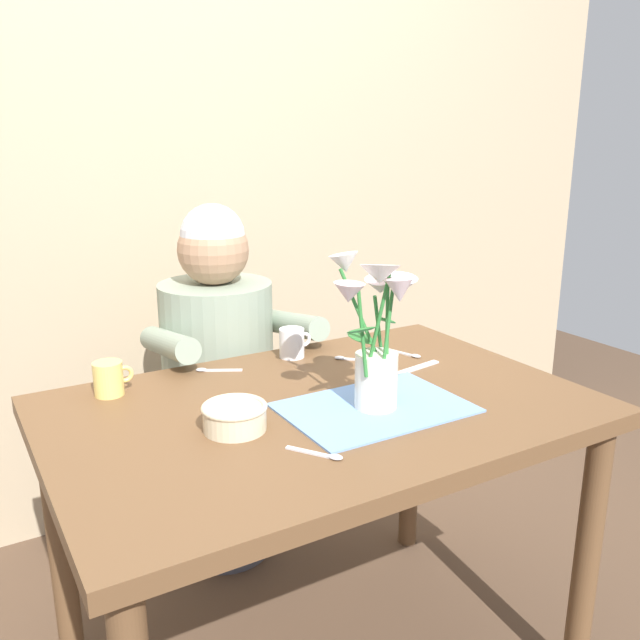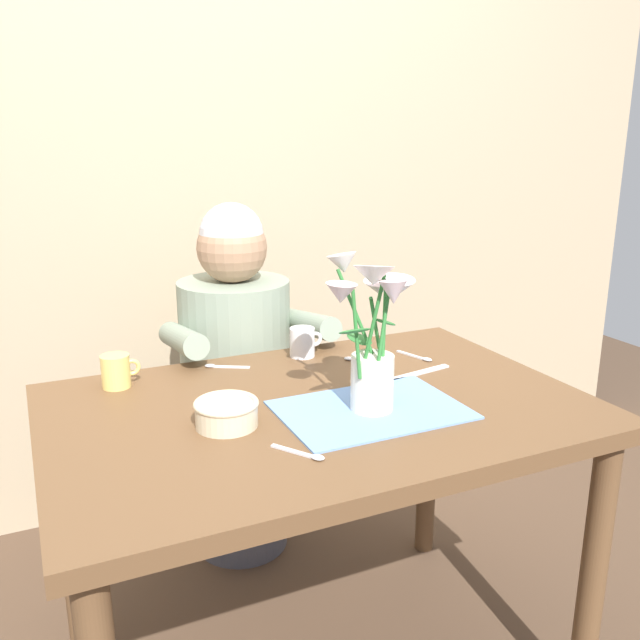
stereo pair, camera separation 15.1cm
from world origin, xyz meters
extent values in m
cube|color=tan|center=(0.00, 1.05, 1.25)|extent=(4.00, 0.10, 2.50)
cube|color=brown|center=(0.00, 0.00, 0.72)|extent=(1.20, 0.80, 0.04)
cylinder|color=brown|center=(0.54, -0.34, 0.35)|extent=(0.06, 0.06, 0.70)
cylinder|color=brown|center=(-0.54, 0.34, 0.35)|extent=(0.06, 0.06, 0.70)
cylinder|color=brown|center=(0.54, 0.34, 0.35)|extent=(0.06, 0.06, 0.70)
cylinder|color=#4C4C56|center=(0.00, 0.62, 0.20)|extent=(0.30, 0.30, 0.40)
cylinder|color=gray|center=(0.00, 0.62, 0.65)|extent=(0.34, 0.34, 0.50)
sphere|color=#A37A5B|center=(0.00, 0.62, 1.00)|extent=(0.21, 0.21, 0.21)
sphere|color=silver|center=(0.00, 0.62, 1.04)|extent=(0.19, 0.19, 0.19)
cylinder|color=gray|center=(-0.19, 0.48, 0.78)|extent=(0.07, 0.33, 0.12)
cylinder|color=gray|center=(0.19, 0.48, 0.78)|extent=(0.07, 0.33, 0.12)
cube|color=#6B93D1|center=(0.09, -0.09, 0.74)|extent=(0.40, 0.28, 0.00)
cylinder|color=silver|center=(0.09, -0.09, 0.80)|extent=(0.09, 0.09, 0.13)
cylinder|color=#2D7533|center=(0.11, -0.09, 0.92)|extent=(0.04, 0.05, 0.18)
cone|color=white|center=(0.14, -0.09, 1.01)|extent=(0.10, 0.10, 0.05)
sphere|color=#E5D14C|center=(0.14, -0.09, 1.02)|extent=(0.02, 0.02, 0.02)
cylinder|color=#2D7533|center=(0.11, -0.06, 0.92)|extent=(0.06, 0.05, 0.16)
cone|color=silver|center=(0.13, -0.03, 1.00)|extent=(0.10, 0.11, 0.05)
sphere|color=#E5D14C|center=(0.13, -0.03, 1.01)|extent=(0.02, 0.02, 0.02)
cylinder|color=#2D7533|center=(0.07, -0.05, 0.94)|extent=(0.07, 0.07, 0.21)
cone|color=white|center=(0.05, -0.01, 1.06)|extent=(0.10, 0.10, 0.05)
sphere|color=#E5D14C|center=(0.05, -0.01, 1.06)|extent=(0.02, 0.02, 0.02)
cylinder|color=#2D7533|center=(0.04, -0.10, 0.92)|extent=(0.01, 0.04, 0.19)
cone|color=silver|center=(0.00, -0.11, 1.02)|extent=(0.09, 0.09, 0.04)
sphere|color=#E5D14C|center=(0.00, -0.11, 1.02)|extent=(0.02, 0.02, 0.02)
cylinder|color=#2D7533|center=(0.08, -0.11, 0.94)|extent=(0.05, 0.03, 0.22)
cone|color=white|center=(0.07, -0.12, 1.05)|extent=(0.12, 0.12, 0.05)
sphere|color=#E5D14C|center=(0.07, -0.12, 1.06)|extent=(0.02, 0.02, 0.02)
cylinder|color=#2D7533|center=(0.10, -0.11, 0.92)|extent=(0.05, 0.03, 0.19)
cone|color=silver|center=(0.10, -0.14, 1.02)|extent=(0.08, 0.08, 0.05)
sphere|color=#E5D14C|center=(0.10, -0.14, 1.02)|extent=(0.02, 0.02, 0.02)
ellipsoid|color=#2D7533|center=(0.09, -0.03, 0.89)|extent=(0.04, 0.09, 0.01)
ellipsoid|color=#2D7533|center=(0.14, -0.05, 0.93)|extent=(0.09, 0.08, 0.04)
ellipsoid|color=#2D7533|center=(0.03, -0.11, 0.94)|extent=(0.10, 0.07, 0.03)
cylinder|color=beige|center=(-0.22, -0.03, 0.77)|extent=(0.13, 0.13, 0.05)
torus|color=beige|center=(-0.22, -0.03, 0.79)|extent=(0.14, 0.14, 0.01)
cube|color=silver|center=(0.31, 0.07, 0.74)|extent=(0.19, 0.05, 0.00)
cylinder|color=#E5C666|center=(-0.40, 0.30, 0.78)|extent=(0.07, 0.07, 0.08)
torus|color=#E5C666|center=(-0.36, 0.30, 0.78)|extent=(0.04, 0.01, 0.04)
cylinder|color=silver|center=(0.10, 0.32, 0.78)|extent=(0.07, 0.07, 0.08)
torus|color=silver|center=(0.13, 0.32, 0.78)|extent=(0.04, 0.01, 0.04)
cube|color=silver|center=(0.37, 0.20, 0.74)|extent=(0.04, 0.10, 0.00)
ellipsoid|color=silver|center=(0.39, 0.14, 0.74)|extent=(0.03, 0.03, 0.01)
cube|color=silver|center=(-0.11, 0.31, 0.74)|extent=(0.09, 0.06, 0.00)
ellipsoid|color=silver|center=(-0.16, 0.34, 0.74)|extent=(0.03, 0.03, 0.01)
cube|color=silver|center=(-0.14, -0.20, 0.74)|extent=(0.06, 0.09, 0.00)
ellipsoid|color=silver|center=(-0.11, -0.24, 0.74)|extent=(0.03, 0.03, 0.01)
cube|color=silver|center=(0.24, 0.20, 0.74)|extent=(0.08, 0.08, 0.00)
ellipsoid|color=silver|center=(0.20, 0.24, 0.74)|extent=(0.03, 0.03, 0.01)
camera|label=1|loc=(-0.72, -1.21, 1.33)|focal=37.49mm
camera|label=2|loc=(-0.58, -1.28, 1.33)|focal=37.49mm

